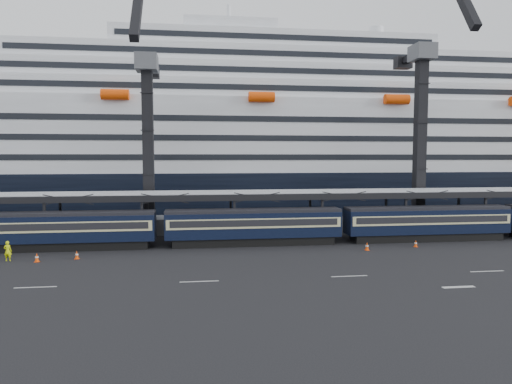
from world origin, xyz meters
TOP-DOWN VIEW (x-y plane):
  - ground at (0.00, 0.00)m, footprint 260.00×260.00m
  - lane_markings at (8.15, -5.23)m, footprint 111.00×4.27m
  - train at (-4.65, 10.00)m, footprint 133.05×3.00m
  - canopy at (0.00, 14.00)m, footprint 130.00×6.25m
  - cruise_ship at (-1.08, 45.99)m, footprint 214.09×28.84m
  - crane_dark_near at (-20.00, 18.59)m, footprint 4.50×17.75m
  - crane_dark_mid at (15.00, 17.59)m, footprint 4.50×18.24m
  - worker at (-31.46, 5.28)m, footprint 0.70×0.47m
  - traffic_cone_b at (-28.69, 4.54)m, footprint 0.42×0.42m
  - traffic_cone_c at (-25.39, 5.35)m, footprint 0.41×0.41m
  - traffic_cone_d at (9.00, 6.59)m, footprint 0.38×0.38m
  - traffic_cone_e at (3.21, 5.61)m, footprint 0.43×0.43m

SIDE VIEW (x-z plane):
  - ground at x=0.00m, z-range 0.00..0.00m
  - lane_markings at x=8.15m, z-range 0.00..0.02m
  - traffic_cone_d at x=9.00m, z-range 0.00..0.76m
  - traffic_cone_c at x=-25.39m, z-range -0.01..0.81m
  - traffic_cone_b at x=-28.69m, z-range -0.01..0.84m
  - traffic_cone_e at x=3.21m, z-range -0.01..0.85m
  - worker at x=-31.46m, z-range 0.00..1.87m
  - train at x=-4.65m, z-range 0.18..4.23m
  - canopy at x=0.00m, z-range 2.49..8.01m
  - crane_dark_near at x=-20.00m, z-range -5.61..29.47m
  - cruise_ship at x=-1.08m, z-range -4.66..29.34m
  - crane_dark_mid at x=15.00m, z-range -6.46..33.18m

